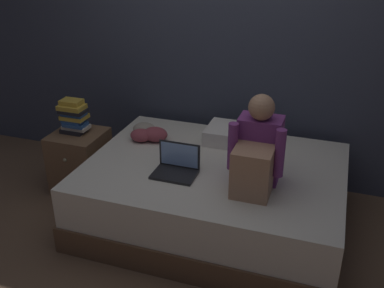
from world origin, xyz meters
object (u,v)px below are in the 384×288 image
at_px(person_sitting, 257,153).
at_px(clothes_pile, 148,133).
at_px(laptop, 176,166).
at_px(book_stack, 74,117).
at_px(bed, 214,194).
at_px(nightstand, 80,161).
at_px(pillow, 240,136).

distance_m(person_sitting, clothes_pile, 1.15).
relative_size(laptop, clothes_pile, 0.92).
xyz_separation_m(book_stack, clothes_pile, (0.64, 0.13, -0.12)).
bearing_deg(bed, nightstand, 174.47).
height_order(bed, laptop, laptop).
bearing_deg(pillow, clothes_pile, -166.96).
bearing_deg(person_sitting, laptop, -177.84).
distance_m(laptop, pillow, 0.74).
bearing_deg(clothes_pile, pillow, 13.04).
distance_m(person_sitting, laptop, 0.62).
relative_size(person_sitting, clothes_pile, 1.89).
height_order(nightstand, pillow, pillow).
bearing_deg(bed, clothes_pile, 158.36).
height_order(laptop, pillow, laptop).
height_order(laptop, clothes_pile, laptop).
xyz_separation_m(person_sitting, clothes_pile, (-1.04, 0.46, -0.19)).
xyz_separation_m(nightstand, clothes_pile, (0.62, 0.15, 0.31)).
relative_size(nightstand, pillow, 0.99).
distance_m(pillow, clothes_pile, 0.79).
xyz_separation_m(nightstand, person_sitting, (1.65, -0.32, 0.51)).
distance_m(laptop, book_stack, 1.16).
height_order(bed, book_stack, book_stack).
bearing_deg(nightstand, book_stack, 146.53).
height_order(laptop, book_stack, book_stack).
bearing_deg(person_sitting, bed, 151.31).
relative_size(bed, nightstand, 3.61).
relative_size(nightstand, person_sitting, 0.85).
bearing_deg(book_stack, bed, -6.14).
height_order(nightstand, clothes_pile, clothes_pile).
distance_m(bed, clothes_pile, 0.80).
bearing_deg(book_stack, pillow, 12.26).
bearing_deg(nightstand, bed, -5.53).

